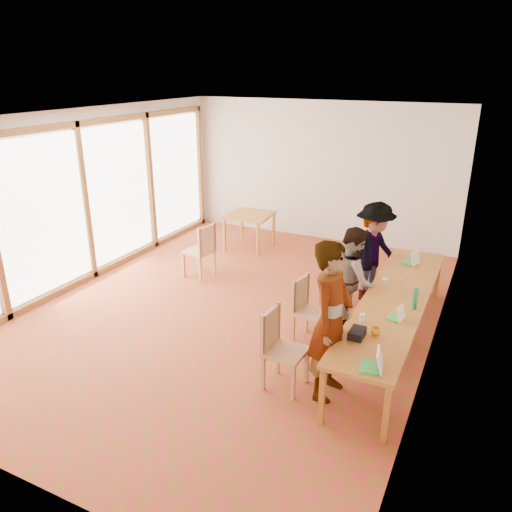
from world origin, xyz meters
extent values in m
plane|color=#AD3E29|center=(0.00, 0.00, 0.00)|extent=(8.00, 8.00, 0.00)
cube|color=beige|center=(0.00, 4.00, 1.50)|extent=(6.00, 0.10, 3.00)
cube|color=beige|center=(0.00, -4.00, 1.50)|extent=(6.00, 0.10, 3.00)
cube|color=beige|center=(3.00, 0.00, 1.50)|extent=(0.10, 8.00, 3.00)
cube|color=white|center=(-2.96, 0.00, 1.50)|extent=(0.10, 8.00, 3.00)
cube|color=white|center=(0.00, 0.00, 3.02)|extent=(6.00, 8.00, 0.04)
cube|color=#B36A27|center=(2.50, -0.07, 0.72)|extent=(0.80, 4.00, 0.05)
cube|color=#B36A27|center=(2.16, -2.01, 0.35)|extent=(0.06, 0.06, 0.70)
cube|color=#B36A27|center=(2.16, 1.87, 0.35)|extent=(0.06, 0.06, 0.70)
cube|color=#B36A27|center=(2.84, -2.01, 0.35)|extent=(0.06, 0.06, 0.70)
cube|color=#B36A27|center=(2.84, 1.87, 0.35)|extent=(0.06, 0.06, 0.70)
cube|color=#B36A27|center=(-1.08, 2.68, 0.72)|extent=(0.90, 0.90, 0.05)
cube|color=#B36A27|center=(-1.47, 2.29, 0.35)|extent=(0.05, 0.05, 0.70)
cube|color=#B36A27|center=(-1.47, 3.07, 0.35)|extent=(0.05, 0.05, 0.70)
cube|color=#B36A27|center=(-0.69, 2.29, 0.35)|extent=(0.05, 0.05, 0.70)
cube|color=#B36A27|center=(-0.69, 3.07, 0.35)|extent=(0.05, 0.05, 0.70)
cube|color=tan|center=(1.54, -1.55, 0.47)|extent=(0.48, 0.48, 0.04)
cube|color=tan|center=(1.33, -1.54, 0.73)|extent=(0.06, 0.46, 0.48)
cube|color=tan|center=(1.45, -0.39, 0.44)|extent=(0.49, 0.49, 0.04)
cube|color=tan|center=(1.26, -0.36, 0.68)|extent=(0.11, 0.43, 0.45)
cube|color=tan|center=(1.39, 0.77, 0.44)|extent=(0.52, 0.52, 0.04)
cube|color=tan|center=(1.20, 0.73, 0.69)|extent=(0.13, 0.43, 0.45)
cube|color=tan|center=(1.60, 1.75, 0.42)|extent=(0.54, 0.54, 0.04)
cube|color=tan|center=(1.43, 1.68, 0.65)|extent=(0.20, 0.39, 0.43)
cube|color=tan|center=(-1.23, 0.90, 0.48)|extent=(0.53, 0.53, 0.04)
cube|color=tan|center=(-1.02, 0.87, 0.75)|extent=(0.11, 0.47, 0.49)
imported|color=gray|center=(2.04, -1.44, 0.95)|extent=(0.51, 0.73, 1.91)
imported|color=gray|center=(1.85, 0.18, 0.79)|extent=(0.84, 0.93, 1.57)
imported|color=gray|center=(1.87, 1.27, 0.84)|extent=(1.02, 1.24, 1.67)
cube|color=green|center=(2.60, -1.87, 0.76)|extent=(0.23, 0.30, 0.03)
cube|color=white|center=(2.70, -1.86, 0.86)|extent=(0.12, 0.26, 0.22)
cube|color=green|center=(2.60, -0.67, 0.76)|extent=(0.18, 0.23, 0.02)
cube|color=white|center=(2.68, -0.69, 0.84)|extent=(0.09, 0.20, 0.18)
cube|color=green|center=(2.44, 1.30, 0.76)|extent=(0.24, 0.29, 0.03)
cube|color=white|center=(2.52, 1.27, 0.85)|extent=(0.14, 0.24, 0.21)
imported|color=orange|center=(2.49, -1.17, 0.79)|extent=(0.13, 0.13, 0.09)
cylinder|color=#21773F|center=(2.78, -0.30, 0.89)|extent=(0.07, 0.07, 0.28)
cylinder|color=silver|center=(2.27, -0.90, 0.80)|extent=(0.07, 0.07, 0.09)
cylinder|color=white|center=(2.26, 0.37, 0.78)|extent=(0.08, 0.08, 0.06)
cube|color=#E54B6D|center=(2.46, 0.55, 0.76)|extent=(0.05, 0.10, 0.01)
cube|color=black|center=(2.32, -1.31, 0.80)|extent=(0.16, 0.26, 0.09)
camera|label=1|loc=(3.48, -6.30, 3.64)|focal=35.00mm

